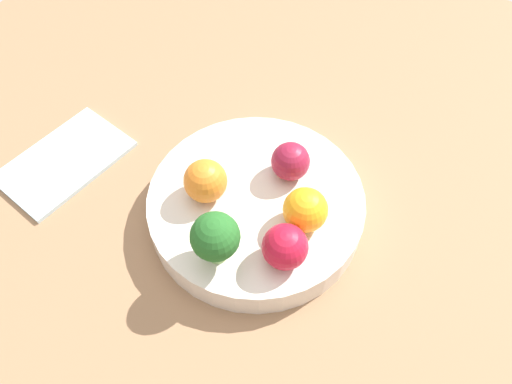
{
  "coord_description": "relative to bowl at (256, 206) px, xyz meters",
  "views": [
    {
      "loc": [
        0.17,
        -0.27,
        0.53
      ],
      "look_at": [
        0.0,
        0.0,
        0.07
      ],
      "focal_mm": 35.0,
      "sensor_mm": 36.0,
      "label": 1
    }
  ],
  "objects": [
    {
      "name": "broccoli",
      "position": [
        0.01,
        -0.09,
        0.06
      ],
      "size": [
        0.05,
        0.05,
        0.07
      ],
      "color": "#8CB76B",
      "rests_on": "bowl"
    },
    {
      "name": "apple_green",
      "position": [
        0.02,
        0.05,
        0.04
      ],
      "size": [
        0.05,
        0.05,
        0.05
      ],
      "color": "maroon",
      "rests_on": "bowl"
    },
    {
      "name": "orange_front",
      "position": [
        -0.05,
        -0.03,
        0.04
      ],
      "size": [
        0.05,
        0.05,
        0.05
      ],
      "color": "orange",
      "rests_on": "bowl"
    },
    {
      "name": "bowl",
      "position": [
        0.0,
        0.0,
        0.0
      ],
      "size": [
        0.25,
        0.25,
        0.04
      ],
      "color": "silver",
      "rests_on": "table_surface"
    },
    {
      "name": "ground_plane",
      "position": [
        0.0,
        0.0,
        -0.04
      ],
      "size": [
        6.0,
        6.0,
        0.0
      ],
      "primitive_type": "plane",
      "color": "gray"
    },
    {
      "name": "napkin",
      "position": [
        -0.25,
        -0.06,
        -0.02
      ],
      "size": [
        0.12,
        0.17,
        0.01
      ],
      "color": "silver",
      "rests_on": "table_surface"
    },
    {
      "name": "table_surface",
      "position": [
        0.0,
        0.0,
        -0.03
      ],
      "size": [
        1.2,
        1.2,
        0.02
      ],
      "color": "#936D4C",
      "rests_on": "ground_plane"
    },
    {
      "name": "apple_red",
      "position": [
        0.07,
        -0.05,
        0.04
      ],
      "size": [
        0.05,
        0.05,
        0.05
      ],
      "color": "#B7142D",
      "rests_on": "bowl"
    },
    {
      "name": "orange_back",
      "position": [
        0.06,
        0.0,
        0.04
      ],
      "size": [
        0.05,
        0.05,
        0.05
      ],
      "color": "orange",
      "rests_on": "bowl"
    }
  ]
}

